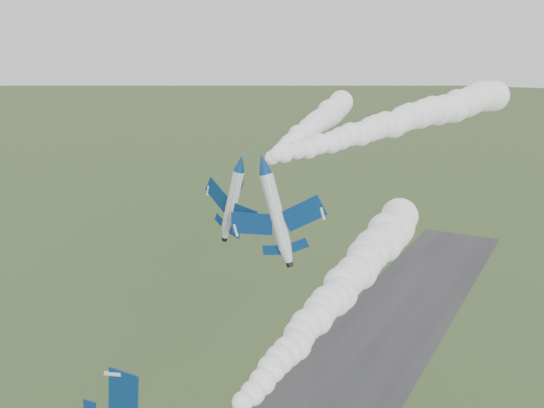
# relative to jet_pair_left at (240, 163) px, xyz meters

# --- Properties ---
(smoke_trail_jet_lead) EXTENTS (11.96, 58.14, 5.85)m
(smoke_trail_jet_lead) POSITION_rel_jet_pair_left_xyz_m (12.06, 4.43, -14.42)
(smoke_trail_jet_lead) COLOR white
(jet_pair_left) EXTENTS (9.65, 11.72, 3.85)m
(jet_pair_left) POSITION_rel_jet_pair_left_xyz_m (0.00, 0.00, 0.00)
(jet_pair_left) COLOR silver
(smoke_trail_jet_pair_left) EXTENTS (26.53, 65.29, 5.86)m
(smoke_trail_jet_pair_left) POSITION_rel_jet_pair_left_xyz_m (9.88, 34.43, 2.20)
(smoke_trail_jet_pair_left) COLOR white
(jet_pair_right) EXTENTS (11.29, 13.63, 4.19)m
(jet_pair_right) POSITION_rel_jet_pair_left_xyz_m (3.63, -0.87, 0.37)
(jet_pair_right) COLOR silver
(smoke_trail_jet_pair_right) EXTENTS (19.08, 56.66, 4.85)m
(smoke_trail_jet_pair_right) POSITION_rel_jet_pair_left_xyz_m (-4.04, 30.53, 1.21)
(smoke_trail_jet_pair_right) COLOR white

